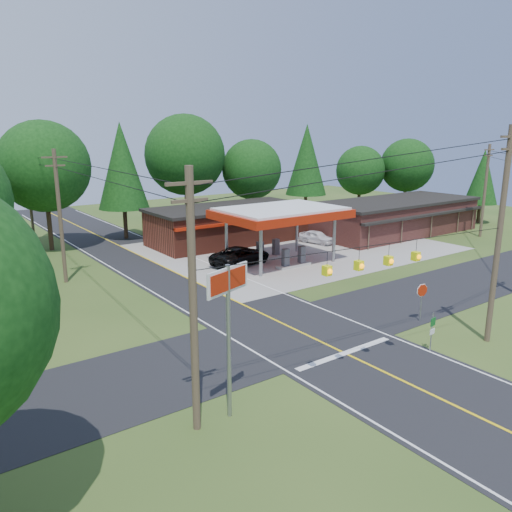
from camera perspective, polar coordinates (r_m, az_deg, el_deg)
ground at (r=29.00m, az=4.97°, el=-8.63°), size 120.00×120.00×0.00m
main_highway at (r=29.00m, az=4.98°, el=-8.61°), size 8.00×120.00×0.02m
cross_road at (r=29.00m, az=4.98°, el=-8.60°), size 70.00×7.00×0.02m
lane_center_yellow at (r=28.99m, az=4.98°, el=-8.58°), size 0.15×110.00×0.00m
gas_canopy at (r=43.10m, az=2.87°, el=4.74°), size 10.60×7.40×4.88m
convenience_store at (r=52.07m, az=-3.20°, el=3.68°), size 16.40×7.55×3.80m
strip_building at (r=58.96m, az=15.58°, el=4.38°), size 20.40×8.75×3.80m
utility_pole_near_right at (r=28.86m, az=26.05°, el=2.25°), size 1.80×0.30×11.50m
utility_pole_near_left at (r=18.19m, az=-7.21°, el=-5.02°), size 1.80×0.30×10.00m
utility_pole_far_left at (r=39.81m, az=-21.51°, el=4.40°), size 1.80×0.30×10.00m
utility_pole_far_right at (r=59.63m, az=24.71°, el=6.93°), size 1.80×0.30×10.00m
utility_pole_north at (r=56.64m, az=-24.45°, el=6.19°), size 0.30×0.30×9.50m
overhead_beacons at (r=22.41m, az=13.41°, el=0.98°), size 17.04×2.04×1.03m
treeline_backdrop at (r=48.03m, az=-13.33°, el=9.19°), size 70.27×51.59×13.30m
suv_car at (r=43.10m, az=-1.77°, el=0.04°), size 6.85×6.85×1.59m
sedan_car at (r=51.88m, az=6.96°, el=2.15°), size 4.63×4.63×1.32m
big_stop_sign at (r=19.10m, az=-3.18°, el=-5.87°), size 2.24×0.81×6.29m
octagonal_stop_sign at (r=31.45m, az=18.44°, el=-4.08°), size 0.82×0.19×2.38m
route_sign_post at (r=27.51m, az=19.50°, el=-7.83°), size 0.44×0.11×2.13m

